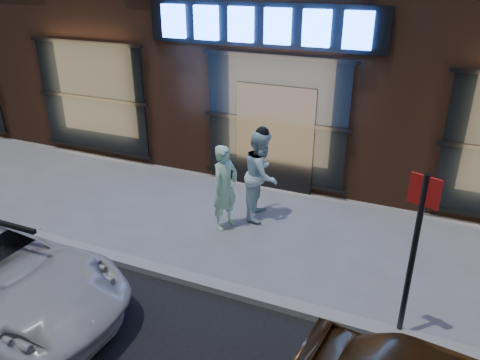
# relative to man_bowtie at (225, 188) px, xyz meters

# --- Properties ---
(ground) EXTENTS (90.00, 90.00, 0.00)m
(ground) POSITION_rel_man_bowtie_xyz_m (0.27, -1.87, -0.85)
(ground) COLOR slate
(ground) RESTS_ON ground
(curb) EXTENTS (60.00, 0.25, 0.12)m
(curb) POSITION_rel_man_bowtie_xyz_m (0.27, -1.87, -0.79)
(curb) COLOR gray
(curb) RESTS_ON ground
(man_bowtie) EXTENTS (0.58, 0.72, 1.70)m
(man_bowtie) POSITION_rel_man_bowtie_xyz_m (0.00, 0.00, 0.00)
(man_bowtie) COLOR #BAF4D9
(man_bowtie) RESTS_ON ground
(man_cap) EXTENTS (0.82, 0.99, 1.83)m
(man_cap) POSITION_rel_man_bowtie_xyz_m (0.48, 0.70, 0.07)
(man_cap) COLOR silver
(man_cap) RESTS_ON ground
(sign_post) EXTENTS (0.38, 0.17, 2.46)m
(sign_post) POSITION_rel_man_bowtie_xyz_m (3.49, -1.77, 0.64)
(sign_post) COLOR #262628
(sign_post) RESTS_ON ground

